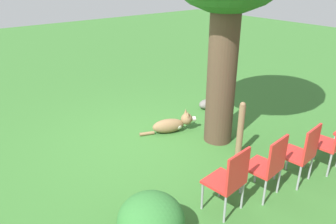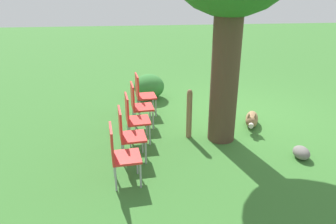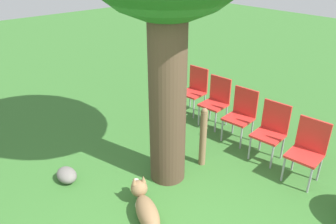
{
  "view_description": "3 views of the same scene",
  "coord_description": "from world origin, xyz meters",
  "px_view_note": "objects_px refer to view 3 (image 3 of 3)",
  "views": [
    {
      "loc": [
        4.27,
        -3.17,
        2.92
      ],
      "look_at": [
        -0.2,
        0.37,
        0.41
      ],
      "focal_mm": 35.0,
      "sensor_mm": 36.0,
      "label": 1
    },
    {
      "loc": [
        2.22,
        6.37,
        2.88
      ],
      "look_at": [
        1.63,
        0.63,
        0.49
      ],
      "focal_mm": 35.0,
      "sensor_mm": 36.0,
      "label": 2
    },
    {
      "loc": [
        -1.96,
        -2.1,
        3.03
      ],
      "look_at": [
        0.59,
        0.82,
        1.09
      ],
      "focal_mm": 35.0,
      "sensor_mm": 36.0,
      "label": 3
    }
  ],
  "objects_px": {
    "fence_post": "(203,137)",
    "red_chair_2": "(241,112)",
    "dog": "(145,207)",
    "red_chair_0": "(308,148)",
    "red_chair_4": "(195,87)",
    "red_chair_3": "(216,99)",
    "red_chair_1": "(271,128)"
  },
  "relations": [
    {
      "from": "red_chair_0",
      "to": "red_chair_4",
      "type": "bearing_deg",
      "value": -105.1
    },
    {
      "from": "red_chair_3",
      "to": "red_chair_1",
      "type": "bearing_deg",
      "value": 74.9
    },
    {
      "from": "red_chair_0",
      "to": "red_chair_1",
      "type": "relative_size",
      "value": 1.0
    },
    {
      "from": "red_chair_1",
      "to": "red_chair_4",
      "type": "distance_m",
      "value": 1.99
    },
    {
      "from": "dog",
      "to": "red_chair_2",
      "type": "xyz_separation_m",
      "value": [
        2.42,
        0.42,
        0.37
      ]
    },
    {
      "from": "red_chair_3",
      "to": "fence_post",
      "type": "bearing_deg",
      "value": 26.61
    },
    {
      "from": "red_chair_0",
      "to": "red_chair_1",
      "type": "height_order",
      "value": "same"
    },
    {
      "from": "red_chair_0",
      "to": "red_chair_4",
      "type": "relative_size",
      "value": 1.0
    },
    {
      "from": "red_chair_3",
      "to": "red_chair_0",
      "type": "bearing_deg",
      "value": 74.9
    },
    {
      "from": "red_chair_1",
      "to": "dog",
      "type": "bearing_deg",
      "value": -12.21
    },
    {
      "from": "red_chair_2",
      "to": "red_chair_0",
      "type": "bearing_deg",
      "value": 74.9
    },
    {
      "from": "red_chair_4",
      "to": "dog",
      "type": "bearing_deg",
      "value": 27.06
    },
    {
      "from": "red_chair_0",
      "to": "red_chair_4",
      "type": "distance_m",
      "value": 2.65
    },
    {
      "from": "red_chair_1",
      "to": "red_chair_4",
      "type": "relative_size",
      "value": 1.0
    },
    {
      "from": "dog",
      "to": "red_chair_3",
      "type": "relative_size",
      "value": 1.15
    },
    {
      "from": "fence_post",
      "to": "dog",
      "type": "bearing_deg",
      "value": -166.59
    },
    {
      "from": "fence_post",
      "to": "red_chair_4",
      "type": "distance_m",
      "value": 1.88
    },
    {
      "from": "red_chair_1",
      "to": "red_chair_3",
      "type": "height_order",
      "value": "same"
    },
    {
      "from": "red_chair_3",
      "to": "red_chair_4",
      "type": "xyz_separation_m",
      "value": [
        0.1,
        0.66,
        0.0
      ]
    },
    {
      "from": "dog",
      "to": "fence_post",
      "type": "relative_size",
      "value": 1.1
    },
    {
      "from": "dog",
      "to": "fence_post",
      "type": "bearing_deg",
      "value": -55.1
    },
    {
      "from": "dog",
      "to": "red_chair_4",
      "type": "bearing_deg",
      "value": -35.06
    },
    {
      "from": "red_chair_4",
      "to": "fence_post",
      "type": "bearing_deg",
      "value": 41.85
    },
    {
      "from": "dog",
      "to": "red_chair_1",
      "type": "bearing_deg",
      "value": -74.34
    },
    {
      "from": "fence_post",
      "to": "red_chair_2",
      "type": "bearing_deg",
      "value": 5.07
    },
    {
      "from": "fence_post",
      "to": "red_chair_2",
      "type": "distance_m",
      "value": 1.06
    },
    {
      "from": "dog",
      "to": "red_chair_1",
      "type": "height_order",
      "value": "red_chair_1"
    },
    {
      "from": "dog",
      "to": "red_chair_1",
      "type": "distance_m",
      "value": 2.36
    },
    {
      "from": "red_chair_3",
      "to": "dog",
      "type": "bearing_deg",
      "value": 16.72
    },
    {
      "from": "red_chair_0",
      "to": "red_chair_2",
      "type": "height_order",
      "value": "same"
    },
    {
      "from": "fence_post",
      "to": "red_chair_0",
      "type": "height_order",
      "value": "fence_post"
    },
    {
      "from": "red_chair_0",
      "to": "red_chair_2",
      "type": "bearing_deg",
      "value": -105.1
    }
  ]
}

